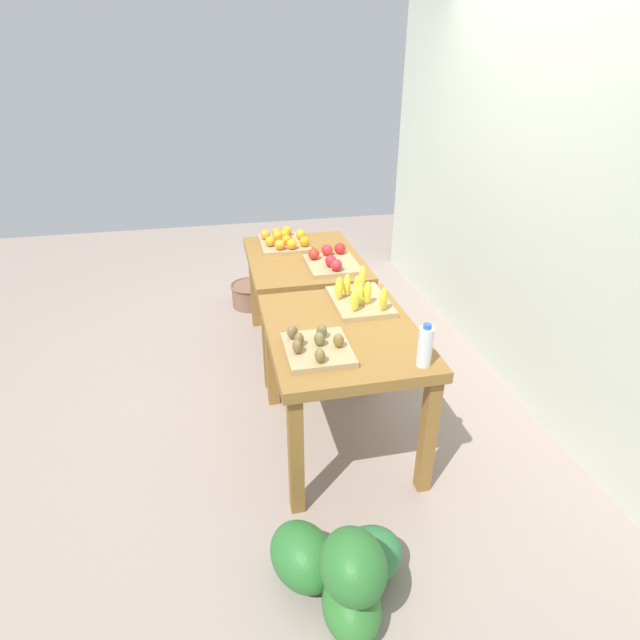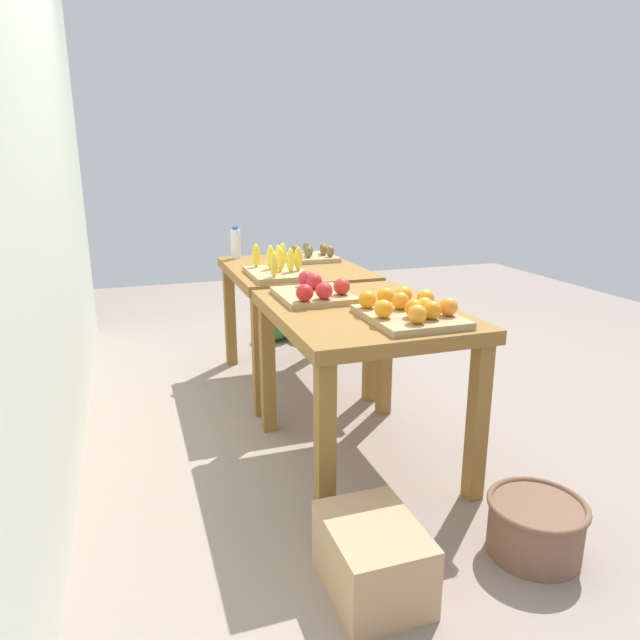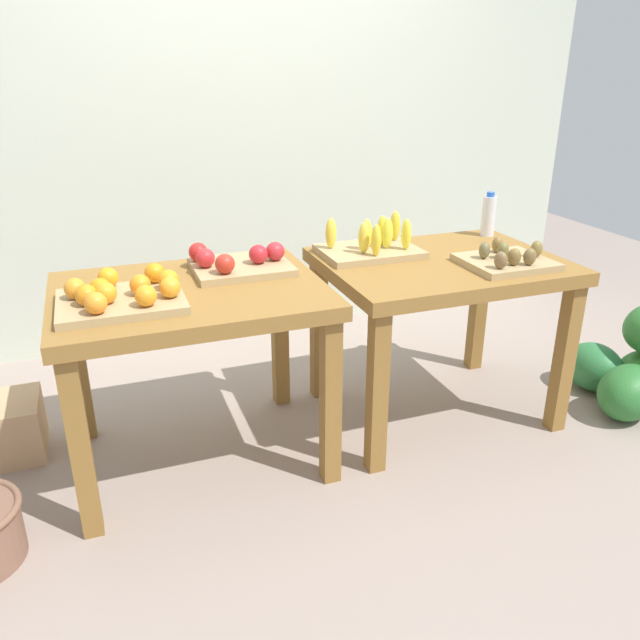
% 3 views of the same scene
% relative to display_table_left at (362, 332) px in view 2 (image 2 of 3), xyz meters
% --- Properties ---
extents(ground_plane, '(8.00, 8.00, 0.00)m').
position_rel_display_table_left_xyz_m(ground_plane, '(0.56, 0.00, -0.66)').
color(ground_plane, gray).
extents(back_wall, '(4.40, 0.12, 3.00)m').
position_rel_display_table_left_xyz_m(back_wall, '(0.56, 1.35, 0.84)').
color(back_wall, beige).
rests_on(back_wall, ground_plane).
extents(display_table_left, '(1.04, 0.80, 0.77)m').
position_rel_display_table_left_xyz_m(display_table_left, '(0.00, 0.00, 0.00)').
color(display_table_left, olive).
rests_on(display_table_left, ground_plane).
extents(display_table_right, '(1.04, 0.80, 0.77)m').
position_rel_display_table_left_xyz_m(display_table_right, '(1.12, 0.00, 0.00)').
color(display_table_right, olive).
rests_on(display_table_right, ground_plane).
extents(orange_bin, '(0.45, 0.37, 0.11)m').
position_rel_display_table_left_xyz_m(orange_bin, '(-0.25, -0.11, 0.16)').
color(orange_bin, tan).
rests_on(orange_bin, display_table_left).
extents(apple_bin, '(0.42, 0.34, 0.11)m').
position_rel_display_table_left_xyz_m(apple_bin, '(0.23, 0.15, 0.15)').
color(apple_bin, tan).
rests_on(apple_bin, display_table_left).
extents(banana_crate, '(0.44, 0.32, 0.17)m').
position_rel_display_table_left_xyz_m(banana_crate, '(0.85, 0.17, 0.16)').
color(banana_crate, tan).
rests_on(banana_crate, display_table_right).
extents(kiwi_bin, '(0.36, 0.32, 0.10)m').
position_rel_display_table_left_xyz_m(kiwi_bin, '(1.33, -0.18, 0.14)').
color(kiwi_bin, tan).
rests_on(kiwi_bin, display_table_right).
extents(water_bottle, '(0.07, 0.07, 0.22)m').
position_rel_display_table_left_xyz_m(water_bottle, '(1.55, 0.29, 0.22)').
color(water_bottle, silver).
rests_on(water_bottle, display_table_right).
extents(watermelon_pile, '(0.62, 0.65, 0.49)m').
position_rel_display_table_left_xyz_m(watermelon_pile, '(2.09, -0.24, -0.47)').
color(watermelon_pile, '#2E702C').
rests_on(watermelon_pile, ground_plane).
extents(wicker_basket, '(0.36, 0.36, 0.22)m').
position_rel_display_table_left_xyz_m(wicker_basket, '(-0.85, -0.35, -0.54)').
color(wicker_basket, brown).
rests_on(wicker_basket, ground_plane).
extents(cardboard_produce_box, '(0.40, 0.30, 0.26)m').
position_rel_display_table_left_xyz_m(cardboard_produce_box, '(-0.83, 0.30, -0.53)').
color(cardboard_produce_box, tan).
rests_on(cardboard_produce_box, ground_plane).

